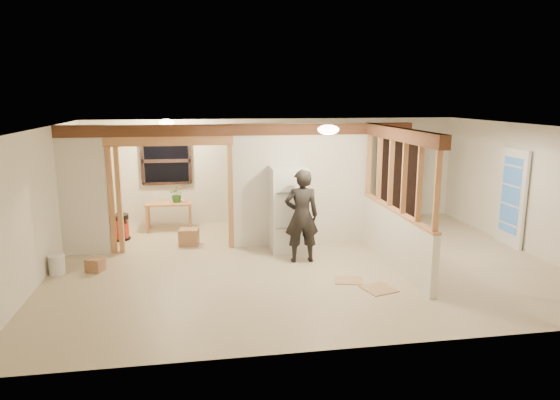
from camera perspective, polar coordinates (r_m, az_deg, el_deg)
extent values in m
cube|color=#C0AC8F|center=(9.34, 2.66, -7.16)|extent=(9.00, 6.50, 0.01)
cube|color=white|center=(8.85, 2.82, 8.36)|extent=(9.00, 6.50, 0.01)
cube|color=silver|center=(12.17, -0.46, 3.39)|extent=(9.00, 0.01, 2.50)
cube|color=silver|center=(5.97, 9.28, -5.69)|extent=(9.00, 0.01, 2.50)
cube|color=silver|center=(9.21, -25.82, -0.53)|extent=(0.01, 6.50, 2.50)
cube|color=silver|center=(10.87, 26.61, 1.12)|extent=(0.01, 6.50, 2.50)
cube|color=silver|center=(10.24, -21.56, 0.96)|extent=(0.90, 0.12, 2.50)
cube|color=silver|center=(10.21, 2.43, 1.75)|extent=(2.80, 0.12, 2.50)
cube|color=tan|center=(10.04, -12.26, 0.45)|extent=(2.46, 0.14, 2.20)
cube|color=brown|center=(9.90, -4.40, 8.01)|extent=(7.00, 0.18, 0.22)
cube|color=brown|center=(8.96, 13.50, 7.33)|extent=(0.18, 3.30, 0.22)
cube|color=silver|center=(9.29, 12.94, -4.31)|extent=(0.12, 3.20, 1.00)
cube|color=tan|center=(9.04, 13.28, 2.77)|extent=(0.14, 3.20, 1.32)
cube|color=black|center=(11.93, -12.88, 4.38)|extent=(1.12, 0.10, 1.10)
cube|color=white|center=(11.19, 24.98, 0.24)|extent=(0.12, 0.86, 2.00)
ellipsoid|color=#FFEABF|center=(8.44, 5.55, 8.02)|extent=(0.36, 0.36, 0.16)
ellipsoid|color=#FFEABF|center=(10.97, -12.84, 8.64)|extent=(0.32, 0.32, 0.14)
ellipsoid|color=#FFD88C|center=(10.28, -10.18, 6.88)|extent=(0.07, 0.07, 0.07)
cube|color=white|center=(9.85, 0.94, -1.05)|extent=(0.69, 0.67, 1.68)
imported|color=#2A2525|center=(9.17, 2.48, -1.84)|extent=(0.64, 0.43, 1.74)
cube|color=tan|center=(11.72, -12.55, -1.82)|extent=(1.05, 0.55, 0.65)
imported|color=#245A22|center=(11.58, -11.69, 0.64)|extent=(0.37, 0.33, 0.38)
cylinder|color=#B12615|center=(11.22, -17.85, -2.95)|extent=(0.45, 0.45, 0.56)
cube|color=black|center=(12.81, 13.38, 2.43)|extent=(1.02, 0.34, 2.03)
cylinder|color=silver|center=(9.51, -24.13, -6.76)|extent=(0.32, 0.32, 0.34)
cube|color=#A4714F|center=(10.52, -10.37, -4.17)|extent=(0.43, 0.39, 0.34)
cube|color=#A4714F|center=(11.15, -19.04, -3.79)|extent=(0.35, 0.35, 0.31)
cube|color=#A4714F|center=(9.43, -20.37, -6.97)|extent=(0.35, 0.33, 0.23)
cube|color=tan|center=(8.25, 11.23, -9.93)|extent=(0.58, 0.58, 0.02)
cube|color=tan|center=(8.52, 7.86, -9.09)|extent=(0.54, 0.48, 0.01)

